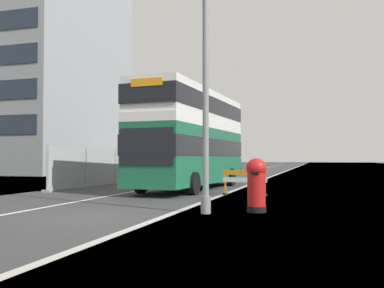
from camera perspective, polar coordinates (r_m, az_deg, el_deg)
ground at (r=12.16m, az=-10.02°, el=-9.69°), size 140.00×280.00×0.10m
double_decker_bus at (r=22.26m, az=0.04°, el=0.85°), size 3.24×10.99×4.99m
lamppost_foreground at (r=12.71m, az=1.82°, el=8.85°), size 0.29×0.70×8.42m
red_pillar_postbox at (r=13.00m, az=8.53°, el=-5.07°), size 0.61×0.61×1.61m
roadworks_barrier at (r=18.59m, az=7.01°, el=-4.68°), size 1.91×0.53×1.08m
construction_site_fence at (r=33.12m, az=-4.82°, el=-2.78°), size 0.44×27.40×2.19m
car_oncoming_near at (r=41.11m, az=2.59°, el=-2.74°), size 2.02×4.08×2.01m
car_receding_mid at (r=49.73m, az=5.16°, el=-2.45°), size 1.97×3.83×2.25m
bare_tree_far_verge_near at (r=53.53m, az=-4.92°, el=-1.19°), size 2.43×2.39×4.84m
bare_tree_far_verge_mid at (r=58.79m, az=-3.74°, el=-0.64°), size 3.10×3.02×5.48m
backdrop_office_block at (r=53.00m, az=-22.31°, el=10.05°), size 20.24×17.81×24.77m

